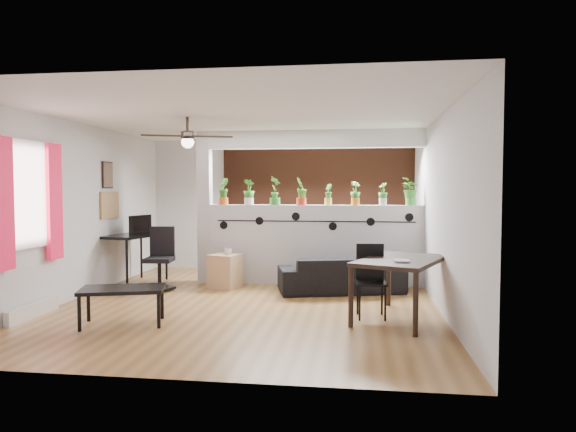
# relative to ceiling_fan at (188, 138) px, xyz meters

# --- Properties ---
(room_shell) EXTENTS (6.30, 7.10, 2.90)m
(room_shell) POSITION_rel_ceiling_fan_xyz_m (0.80, 0.30, -1.01)
(room_shell) COLOR brown
(room_shell) RESTS_ON ground
(partition_wall) EXTENTS (3.60, 0.18, 1.35)m
(partition_wall) POSITION_rel_ceiling_fan_xyz_m (1.60, 1.80, -1.64)
(partition_wall) COLOR #BCBCC1
(partition_wall) RESTS_ON ground
(ceiling_header) EXTENTS (3.60, 0.18, 0.30)m
(ceiling_header) POSITION_rel_ceiling_fan_xyz_m (1.60, 1.80, 0.14)
(ceiling_header) COLOR silver
(ceiling_header) RESTS_ON room_shell
(pier_column) EXTENTS (0.22, 0.20, 2.60)m
(pier_column) POSITION_rel_ceiling_fan_xyz_m (-0.31, 1.80, -1.01)
(pier_column) COLOR #BCBCC1
(pier_column) RESTS_ON ground
(brick_panel) EXTENTS (3.90, 0.05, 2.60)m
(brick_panel) POSITION_rel_ceiling_fan_xyz_m (1.60, 3.27, -1.01)
(brick_panel) COLOR #A95231
(brick_panel) RESTS_ON ground
(vine_decal) EXTENTS (3.31, 0.01, 0.30)m
(vine_decal) POSITION_rel_ceiling_fan_xyz_m (1.60, 1.70, -1.23)
(vine_decal) COLOR black
(vine_decal) RESTS_ON partition_wall
(window_assembly) EXTENTS (0.09, 1.30, 1.55)m
(window_assembly) POSITION_rel_ceiling_fan_xyz_m (-1.76, -0.90, -0.81)
(window_assembly) COLOR white
(window_assembly) RESTS_ON room_shell
(baseboard_heater) EXTENTS (0.08, 1.00, 0.18)m
(baseboard_heater) POSITION_rel_ceiling_fan_xyz_m (-1.74, -0.90, -2.22)
(baseboard_heater) COLOR silver
(baseboard_heater) RESTS_ON ground
(corkboard) EXTENTS (0.03, 0.60, 0.45)m
(corkboard) POSITION_rel_ceiling_fan_xyz_m (-1.78, 1.25, -0.96)
(corkboard) COLOR #9B774A
(corkboard) RESTS_ON room_shell
(framed_art) EXTENTS (0.03, 0.34, 0.44)m
(framed_art) POSITION_rel_ceiling_fan_xyz_m (-1.78, 1.20, -0.46)
(framed_art) COLOR #8C7259
(framed_art) RESTS_ON room_shell
(ceiling_fan) EXTENTS (1.19, 1.19, 0.43)m
(ceiling_fan) POSITION_rel_ceiling_fan_xyz_m (0.00, 0.00, 0.00)
(ceiling_fan) COLOR black
(ceiling_fan) RESTS_ON room_shell
(potted_plant_0) EXTENTS (0.27, 0.30, 0.46)m
(potted_plant_0) POSITION_rel_ceiling_fan_xyz_m (0.02, 1.80, -0.72)
(potted_plant_0) COLOR #C95A17
(potted_plant_0) RESTS_ON partition_wall
(potted_plant_1) EXTENTS (0.27, 0.24, 0.44)m
(potted_plant_1) POSITION_rel_ceiling_fan_xyz_m (0.47, 1.80, -0.73)
(potted_plant_1) COLOR white
(potted_plant_1) RESTS_ON partition_wall
(potted_plant_2) EXTENTS (0.33, 0.33, 0.49)m
(potted_plant_2) POSITION_rel_ceiling_fan_xyz_m (0.92, 1.80, -0.71)
(potted_plant_2) COLOR #328A36
(potted_plant_2) RESTS_ON partition_wall
(potted_plant_3) EXTENTS (0.26, 0.29, 0.47)m
(potted_plant_3) POSITION_rel_ceiling_fan_xyz_m (1.37, 1.80, -0.72)
(potted_plant_3) COLOR red
(potted_plant_3) RESTS_ON partition_wall
(potted_plant_4) EXTENTS (0.18, 0.20, 0.36)m
(potted_plant_4) POSITION_rel_ceiling_fan_xyz_m (1.83, 1.80, -0.77)
(potted_plant_4) COLOR #E3CD50
(potted_plant_4) RESTS_ON partition_wall
(potted_plant_5) EXTENTS (0.25, 0.25, 0.40)m
(potted_plant_5) POSITION_rel_ceiling_fan_xyz_m (2.28, 1.80, -0.75)
(potted_plant_5) COLOR orange
(potted_plant_5) RESTS_ON partition_wall
(potted_plant_6) EXTENTS (0.22, 0.23, 0.37)m
(potted_plant_6) POSITION_rel_ceiling_fan_xyz_m (2.73, 1.80, -0.77)
(potted_plant_6) COLOR white
(potted_plant_6) RESTS_ON partition_wall
(potted_plant_7) EXTENTS (0.23, 0.27, 0.46)m
(potted_plant_7) POSITION_rel_ceiling_fan_xyz_m (3.18, 1.80, -0.72)
(potted_plant_7) COLOR green
(potted_plant_7) RESTS_ON partition_wall
(sofa) EXTENTS (1.96, 1.16, 0.54)m
(sofa) POSITION_rel_ceiling_fan_xyz_m (2.06, 1.24, -2.04)
(sofa) COLOR black
(sofa) RESTS_ON ground
(cube_shelf) EXTENTS (0.55, 0.52, 0.55)m
(cube_shelf) POSITION_rel_ceiling_fan_xyz_m (0.17, 1.31, -2.04)
(cube_shelf) COLOR tan
(cube_shelf) RESTS_ON ground
(cup) EXTENTS (0.16, 0.16, 0.10)m
(cup) POSITION_rel_ceiling_fan_xyz_m (0.22, 1.31, -1.71)
(cup) COLOR gray
(cup) RESTS_ON cube_shelf
(computer_desk) EXTENTS (0.86, 1.28, 0.85)m
(computer_desk) POSITION_rel_ceiling_fan_xyz_m (-1.45, 1.46, -1.54)
(computer_desk) COLOR black
(computer_desk) RESTS_ON ground
(monitor) EXTENTS (0.31, 0.14, 0.17)m
(monitor) POSITION_rel_ceiling_fan_xyz_m (-1.45, 1.61, -1.38)
(monitor) COLOR black
(monitor) RESTS_ON computer_desk
(office_chair) EXTENTS (0.52, 0.52, 0.99)m
(office_chair) POSITION_rel_ceiling_fan_xyz_m (-0.81, 1.02, -1.88)
(office_chair) COLOR black
(office_chair) RESTS_ON ground
(dining_table) EXTENTS (1.32, 1.61, 0.76)m
(dining_table) POSITION_rel_ceiling_fan_xyz_m (2.85, -0.38, -1.63)
(dining_table) COLOR black
(dining_table) RESTS_ON ground
(book) EXTENTS (0.17, 0.23, 0.02)m
(book) POSITION_rel_ceiling_fan_xyz_m (2.75, -0.68, -1.54)
(book) COLOR gray
(book) RESTS_ON dining_table
(folding_chair) EXTENTS (0.40, 0.40, 0.92)m
(folding_chair) POSITION_rel_ceiling_fan_xyz_m (2.48, -0.26, -1.77)
(folding_chair) COLOR black
(folding_chair) RESTS_ON ground
(coffee_table) EXTENTS (1.07, 0.78, 0.45)m
(coffee_table) POSITION_rel_ceiling_fan_xyz_m (-0.46, -1.08, -1.92)
(coffee_table) COLOR black
(coffee_table) RESTS_ON ground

